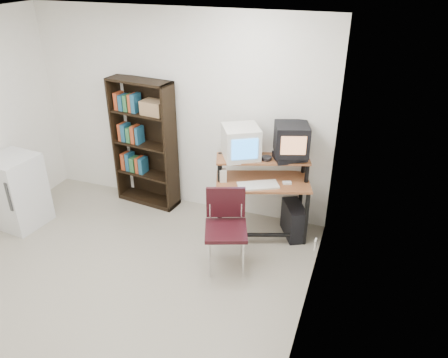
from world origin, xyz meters
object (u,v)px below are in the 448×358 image
(crt_monitor, at_px, (241,142))
(school_chair, at_px, (226,221))
(crt_tv, at_px, (291,139))
(bookshelf, at_px, (145,142))
(mini_fridge, at_px, (17,191))
(pc_tower, at_px, (294,220))
(computer_desk, at_px, (262,184))

(crt_monitor, relative_size, school_chair, 0.62)
(crt_tv, xyz_separation_m, bookshelf, (-1.97, 0.07, -0.33))
(bookshelf, height_order, mini_fridge, bookshelf)
(pc_tower, bearing_deg, mini_fridge, 166.90)
(bookshelf, relative_size, mini_fridge, 1.86)
(pc_tower, relative_size, bookshelf, 0.26)
(computer_desk, height_order, pc_tower, computer_desk)
(pc_tower, height_order, bookshelf, bookshelf)
(computer_desk, height_order, bookshelf, bookshelf)
(crt_tv, bearing_deg, bookshelf, 159.37)
(crt_monitor, height_order, pc_tower, crt_monitor)
(crt_tv, height_order, pc_tower, crt_tv)
(school_chair, relative_size, bookshelf, 0.52)
(crt_tv, bearing_deg, school_chair, -136.89)
(computer_desk, relative_size, bookshelf, 0.70)
(crt_monitor, xyz_separation_m, crt_tv, (0.57, 0.14, 0.07))
(crt_monitor, height_order, crt_tv, crt_tv)
(bookshelf, distance_m, mini_fridge, 1.72)
(crt_tv, relative_size, mini_fridge, 0.51)
(pc_tower, distance_m, bookshelf, 2.21)
(pc_tower, bearing_deg, crt_monitor, 154.27)
(bookshelf, bearing_deg, crt_monitor, -0.82)
(bookshelf, bearing_deg, crt_tv, 5.43)
(computer_desk, relative_size, school_chair, 1.36)
(crt_monitor, relative_size, crt_tv, 1.16)
(pc_tower, bearing_deg, bookshelf, 147.06)
(computer_desk, distance_m, school_chair, 0.77)
(pc_tower, height_order, school_chair, school_chair)
(crt_monitor, bearing_deg, crt_tv, -16.71)
(crt_tv, xyz_separation_m, mini_fridge, (-3.24, -1.02, -0.76))
(computer_desk, height_order, crt_monitor, crt_monitor)
(school_chair, distance_m, bookshelf, 1.81)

